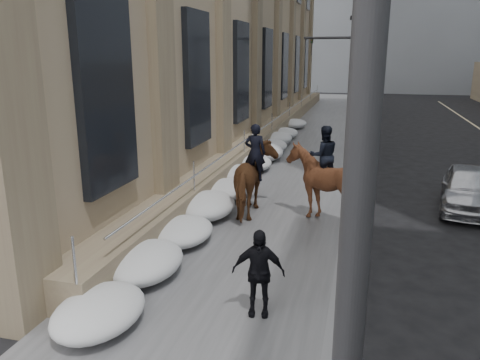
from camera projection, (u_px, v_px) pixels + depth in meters
name	position (u px, v px, depth m)	size (l,w,h in m)	color
ground	(210.00, 289.00, 9.90)	(140.00, 140.00, 0.00)	black
sidewalk	(286.00, 174.00, 19.22)	(5.00, 80.00, 0.12)	#4C4C4E
curb	(352.00, 178.00, 18.58)	(0.24, 80.00, 0.12)	slate
bg_building_far	(313.00, 21.00, 76.00)	(24.00, 12.00, 20.00)	gray
streetlight_near	(333.00, 101.00, 2.43)	(1.71, 0.24, 8.00)	#2D2D30
streetlight_mid	(363.00, 60.00, 21.11)	(1.71, 0.24, 8.00)	#2D2D30
streetlight_far	(365.00, 57.00, 39.78)	(1.71, 0.24, 8.00)	#2D2D30
traffic_signal	(353.00, 68.00, 28.89)	(4.10, 0.22, 6.00)	#2D2D30
snow_bank	(242.00, 173.00, 17.70)	(1.70, 18.10, 0.76)	silver
mounted_horse_left	(256.00, 178.00, 13.98)	(1.36, 2.61, 2.72)	#4A2A16
mounted_horse_right	(322.00, 180.00, 13.47)	(2.35, 2.48, 2.76)	#422212
pedestrian	(258.00, 272.00, 8.56)	(0.98, 0.41, 1.67)	black
car_silver	(469.00, 188.00, 14.87)	(1.65, 4.11, 1.40)	#A5A7AC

